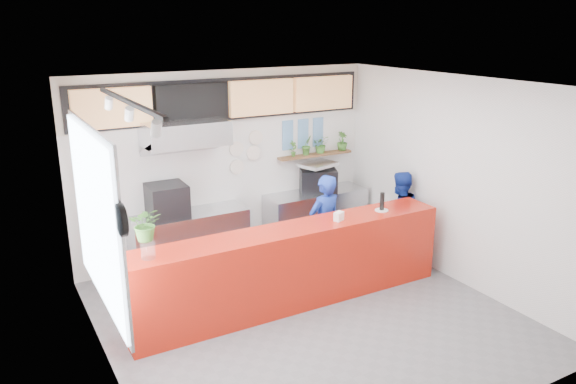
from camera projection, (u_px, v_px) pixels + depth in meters
name	position (u px, v px, depth m)	size (l,w,h in m)	color
floor	(308.00, 316.00, 7.35)	(5.00, 5.00, 0.00)	slate
ceiling	(310.00, 84.00, 6.48)	(5.00, 5.00, 0.00)	silver
wall_back	(227.00, 165.00, 9.00)	(5.00, 5.00, 0.00)	white
wall_left	(101.00, 245.00, 5.74)	(5.00, 5.00, 0.00)	white
wall_right	(456.00, 181.00, 8.09)	(5.00, 5.00, 0.00)	white
service_counter	(293.00, 266.00, 7.53)	(4.50, 0.60, 1.10)	#AF1B0C
cream_band	(226.00, 96.00, 8.67)	(5.00, 0.02, 0.80)	beige
prep_bench	(190.00, 241.00, 8.68)	(1.80, 0.60, 0.90)	#B2B5BA
panini_oven	(167.00, 201.00, 8.33)	(0.55, 0.55, 0.50)	black
extraction_hood	(185.00, 133.00, 8.14)	(1.20, 0.70, 0.35)	#B2B5BA
hood_lip	(186.00, 146.00, 8.20)	(1.20, 0.70, 0.08)	#B2B5BA
right_bench	(316.00, 216.00, 9.76)	(1.80, 0.60, 0.90)	#B2B5BA
espresso_machine	(318.00, 180.00, 9.59)	(0.61, 0.44, 0.39)	black
espresso_tray	(318.00, 164.00, 9.51)	(0.60, 0.42, 0.06)	silver
herb_shelf	(315.00, 155.00, 9.67)	(1.40, 0.18, 0.04)	brown
menu_board_far_left	(112.00, 108.00, 7.77)	(1.10, 0.10, 0.55)	tan
menu_board_mid_left	(192.00, 102.00, 8.32)	(1.10, 0.10, 0.55)	black
menu_board_mid_right	(262.00, 97.00, 8.86)	(1.10, 0.10, 0.55)	tan
menu_board_far_right	(323.00, 93.00, 9.41)	(1.10, 0.10, 0.55)	tan
soffit	(226.00, 99.00, 8.66)	(4.80, 0.04, 0.65)	black
window_pane	(96.00, 218.00, 5.95)	(0.04, 2.20, 1.90)	silver
window_frame	(98.00, 218.00, 5.96)	(0.03, 2.30, 2.00)	#B2B5BA
wall_clock_rim	(121.00, 220.00, 4.85)	(0.30, 0.30, 0.05)	black
wall_clock_face	(125.00, 219.00, 4.86)	(0.26, 0.26, 0.02)	white
track_rail	(128.00, 102.00, 5.51)	(0.05, 2.40, 0.04)	black
dec_plate_a	(236.00, 149.00, 8.97)	(0.24, 0.24, 0.03)	silver
dec_plate_b	(253.00, 153.00, 9.14)	(0.24, 0.24, 0.03)	silver
dec_plate_c	(237.00, 167.00, 9.06)	(0.24, 0.24, 0.03)	silver
dec_plate_d	(256.00, 137.00, 9.09)	(0.24, 0.24, 0.03)	silver
photo_frame_a	(288.00, 128.00, 9.36)	(0.20, 0.02, 0.25)	#598CBF
photo_frame_b	(303.00, 126.00, 9.50)	(0.20, 0.02, 0.25)	#598CBF
photo_frame_c	(318.00, 125.00, 9.64)	(0.20, 0.02, 0.25)	#598CBF
photo_frame_d	(288.00, 143.00, 9.43)	(0.20, 0.02, 0.25)	#598CBF
photo_frame_e	(303.00, 141.00, 9.57)	(0.20, 0.02, 0.25)	#598CBF
photo_frame_f	(318.00, 139.00, 9.71)	(0.20, 0.02, 0.25)	#598CBF
staff_center	(324.00, 226.00, 8.36)	(0.57, 0.38, 1.57)	#163098
staff_right	(399.00, 216.00, 8.98)	(0.70, 0.55, 1.45)	#163098
herb_a	(293.00, 149.00, 9.42)	(0.14, 0.10, 0.27)	#3A6E26
herb_b	(307.00, 145.00, 9.53)	(0.19, 0.15, 0.34)	#3A6E26
herb_c	(321.00, 144.00, 9.68)	(0.28, 0.24, 0.31)	#3A6E26
herb_d	(342.00, 141.00, 9.88)	(0.18, 0.16, 0.33)	#3A6E26
glass_vase	(148.00, 250.00, 6.39)	(0.17, 0.17, 0.20)	white
basil_vase	(146.00, 224.00, 6.30)	(0.36, 0.31, 0.40)	#3A6E26
napkin_holder	(339.00, 216.00, 7.62)	(0.14, 0.09, 0.12)	white
white_plate	(382.00, 210.00, 8.04)	(0.19, 0.19, 0.01)	white
pepper_mill	(382.00, 201.00, 8.00)	(0.06, 0.06, 0.25)	black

